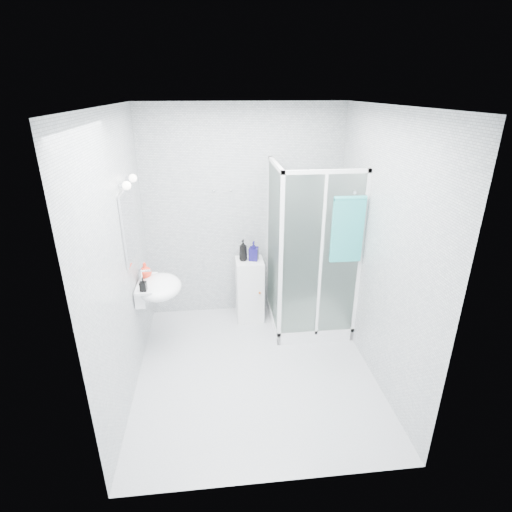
{
  "coord_description": "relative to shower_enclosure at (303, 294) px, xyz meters",
  "views": [
    {
      "loc": [
        -0.36,
        -3.37,
        2.73
      ],
      "look_at": [
        0.05,
        0.35,
        1.15
      ],
      "focal_mm": 28.0,
      "sensor_mm": 36.0,
      "label": 1
    }
  ],
  "objects": [
    {
      "name": "room",
      "position": [
        -0.67,
        -0.77,
        0.85
      ],
      "size": [
        2.4,
        2.6,
        2.6
      ],
      "color": "silver",
      "rests_on": "ground"
    },
    {
      "name": "shower_enclosure",
      "position": [
        0.0,
        0.0,
        0.0
      ],
      "size": [
        0.9,
        0.95,
        2.0
      ],
      "color": "white",
      "rests_on": "ground"
    },
    {
      "name": "wall_basin",
      "position": [
        -1.66,
        -0.32,
        0.35
      ],
      "size": [
        0.46,
        0.56,
        0.35
      ],
      "color": "white",
      "rests_on": "ground"
    },
    {
      "name": "mirror",
      "position": [
        -1.85,
        -0.32,
        1.05
      ],
      "size": [
        0.02,
        0.6,
        0.7
      ],
      "primitive_type": "cube",
      "color": "white",
      "rests_on": "room"
    },
    {
      "name": "vanity_lights",
      "position": [
        -1.8,
        -0.32,
        1.47
      ],
      "size": [
        0.1,
        0.4,
        0.08
      ],
      "color": "silver",
      "rests_on": "room"
    },
    {
      "name": "wall_hooks",
      "position": [
        -0.92,
        0.49,
        1.17
      ],
      "size": [
        0.23,
        0.06,
        0.03
      ],
      "color": "silver",
      "rests_on": "room"
    },
    {
      "name": "storage_cabinet",
      "position": [
        -0.62,
        0.28,
        -0.05
      ],
      "size": [
        0.34,
        0.36,
        0.8
      ],
      "rotation": [
        0.0,
        0.0,
        0.02
      ],
      "color": "white",
      "rests_on": "ground"
    },
    {
      "name": "hand_towel",
      "position": [
        0.33,
        -0.4,
        0.96
      ],
      "size": [
        0.33,
        0.05,
        0.7
      ],
      "color": "teal",
      "rests_on": "shower_enclosure"
    },
    {
      "name": "shampoo_bottle_a",
      "position": [
        -0.7,
        0.29,
        0.48
      ],
      "size": [
        0.13,
        0.13,
        0.26
      ],
      "primitive_type": "imported",
      "rotation": [
        0.0,
        0.0,
        -0.35
      ],
      "color": "black",
      "rests_on": "storage_cabinet"
    },
    {
      "name": "shampoo_bottle_b",
      "position": [
        -0.57,
        0.29,
        0.47
      ],
      "size": [
        0.13,
        0.14,
        0.24
      ],
      "primitive_type": "imported",
      "rotation": [
        0.0,
        0.0,
        -0.3
      ],
      "color": "#120D50",
      "rests_on": "storage_cabinet"
    },
    {
      "name": "soap_dispenser_orange",
      "position": [
        -1.78,
        -0.2,
        0.5
      ],
      "size": [
        0.17,
        0.17,
        0.17
      ],
      "primitive_type": "imported",
      "rotation": [
        0.0,
        0.0,
        -0.32
      ],
      "color": "#FF371E",
      "rests_on": "wall_basin"
    },
    {
      "name": "soap_dispenser_black",
      "position": [
        -1.76,
        -0.51,
        0.49
      ],
      "size": [
        0.07,
        0.07,
        0.14
      ],
      "primitive_type": "imported",
      "rotation": [
        0.0,
        0.0,
        -0.07
      ],
      "color": "black",
      "rests_on": "wall_basin"
    }
  ]
}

